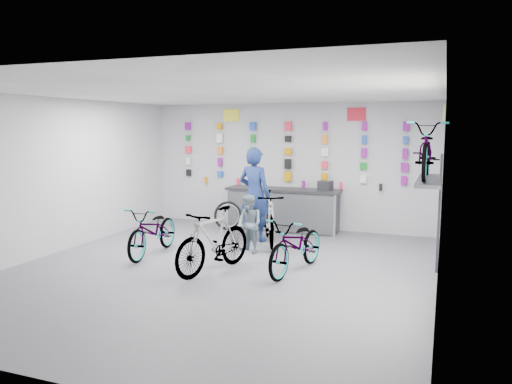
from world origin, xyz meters
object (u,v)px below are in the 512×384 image
at_px(clerk, 255,195).
at_px(customer, 249,224).
at_px(bike_left, 153,230).
at_px(counter, 283,210).
at_px(bike_service, 269,218).
at_px(bike_center, 213,240).
at_px(bike_right, 297,244).

relative_size(clerk, customer, 1.76).
height_order(bike_left, clerk, clerk).
height_order(counter, bike_left, counter).
bearing_deg(bike_service, customer, -120.44).
bearing_deg(clerk, bike_center, 104.27).
height_order(bike_left, bike_right, bike_right).
distance_m(bike_left, customer, 1.84).
bearing_deg(counter, bike_left, -118.00).
height_order(bike_left, bike_service, bike_service).
bearing_deg(bike_right, bike_center, -149.52).
height_order(bike_service, customer, customer).
distance_m(counter, customer, 2.25).
height_order(bike_center, clerk, clerk).
height_order(bike_left, customer, customer).
bearing_deg(customer, bike_left, -124.14).
height_order(bike_right, clerk, clerk).
bearing_deg(bike_center, bike_left, 174.59).
xyz_separation_m(bike_service, customer, (-0.10, -0.88, 0.02)).
height_order(bike_right, bike_service, bike_service).
relative_size(bike_left, bike_service, 0.98).
bearing_deg(bike_service, bike_center, -118.59).
height_order(bike_center, bike_right, bike_center).
bearing_deg(counter, customer, -89.02).
xyz_separation_m(bike_right, customer, (-1.23, 0.93, 0.09)).
bearing_deg(clerk, bike_service, 169.41).
bearing_deg(bike_right, counter, 122.18).
relative_size(bike_right, clerk, 0.91).
distance_m(counter, bike_right, 3.42).
distance_m(counter, bike_center, 3.66).
distance_m(bike_center, bike_service, 2.29).
distance_m(bike_left, clerk, 2.34).
bearing_deg(customer, counter, 121.25).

